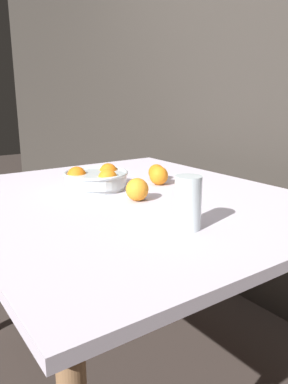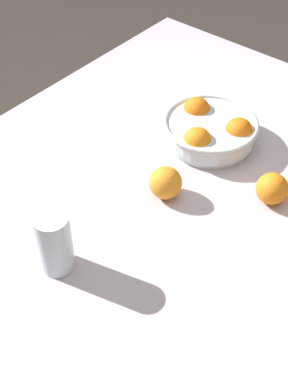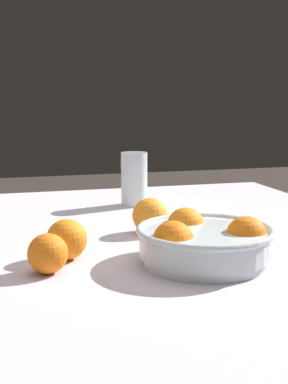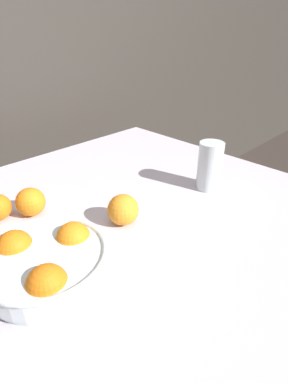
% 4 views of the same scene
% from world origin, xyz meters
% --- Properties ---
extents(dining_table, '(1.29, 1.10, 0.74)m').
position_xyz_m(dining_table, '(0.00, 0.00, 0.67)').
color(dining_table, silver).
rests_on(dining_table, ground_plane).
extents(fruit_bowl, '(0.24, 0.24, 0.09)m').
position_xyz_m(fruit_bowl, '(-0.17, -0.04, 0.78)').
color(fruit_bowl, silver).
rests_on(fruit_bowl, dining_table).
extents(juice_glass, '(0.07, 0.07, 0.14)m').
position_xyz_m(juice_glass, '(0.37, -0.05, 0.80)').
color(juice_glass, '#F4A314').
rests_on(juice_glass, dining_table).
extents(orange_loose_near_bowl, '(0.08, 0.08, 0.08)m').
position_xyz_m(orange_loose_near_bowl, '(0.06, -0.01, 0.78)').
color(orange_loose_near_bowl, orange).
rests_on(orange_loose_near_bowl, dining_table).
extents(orange_loose_front, '(0.07, 0.07, 0.07)m').
position_xyz_m(orange_loose_front, '(-0.08, 0.19, 0.77)').
color(orange_loose_front, orange).
rests_on(orange_loose_front, dining_table).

